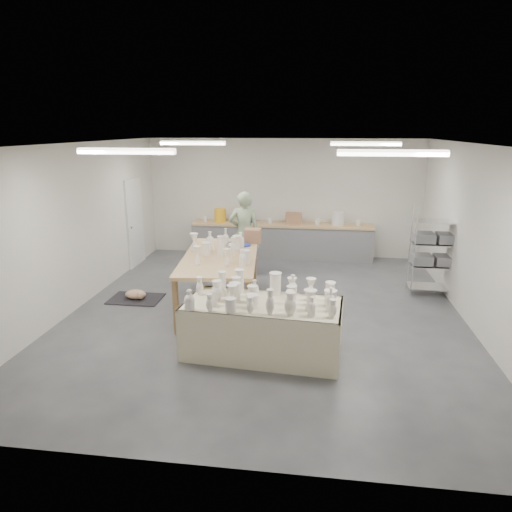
# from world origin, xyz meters

# --- Properties ---
(room) EXTENTS (8.00, 8.02, 3.00)m
(room) POSITION_xyz_m (-0.11, 0.08, 2.06)
(room) COLOR #424449
(room) RESTS_ON ground
(back_counter) EXTENTS (4.60, 0.60, 1.24)m
(back_counter) POSITION_xyz_m (-0.01, 3.68, 0.49)
(back_counter) COLOR tan
(back_counter) RESTS_ON ground
(wire_shelf) EXTENTS (0.88, 0.48, 1.80)m
(wire_shelf) POSITION_xyz_m (3.20, 1.40, 0.92)
(wire_shelf) COLOR silver
(wire_shelf) RESTS_ON ground
(drying_table) EXTENTS (2.36, 1.26, 1.18)m
(drying_table) POSITION_xyz_m (0.14, -1.57, 0.45)
(drying_table) COLOR olive
(drying_table) RESTS_ON ground
(work_table) EXTENTS (1.58, 2.76, 1.36)m
(work_table) POSITION_xyz_m (-0.83, 0.31, 0.98)
(work_table) COLOR tan
(work_table) RESTS_ON ground
(rug) EXTENTS (1.00, 0.70, 0.02)m
(rug) POSITION_xyz_m (-2.60, 0.31, 0.01)
(rug) COLOR black
(rug) RESTS_ON ground
(cat) EXTENTS (0.42, 0.31, 0.18)m
(cat) POSITION_xyz_m (-2.58, 0.29, 0.11)
(cat) COLOR white
(cat) RESTS_ON rug
(potter) EXTENTS (0.74, 0.53, 1.90)m
(potter) POSITION_xyz_m (-0.75, 2.28, 0.95)
(potter) COLOR #94AC85
(potter) RESTS_ON ground
(red_stool) EXTENTS (0.41, 0.41, 0.33)m
(red_stool) POSITION_xyz_m (-0.75, 2.55, 0.30)
(red_stool) COLOR #AD2E18
(red_stool) RESTS_ON ground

